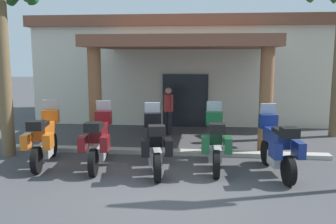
# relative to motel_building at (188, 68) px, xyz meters

# --- Properties ---
(ground_plane) EXTENTS (80.00, 80.00, 0.00)m
(ground_plane) POSITION_rel_motel_building_xyz_m (0.03, -9.60, -2.25)
(ground_plane) COLOR #424244
(motel_building) EXTENTS (13.09, 10.10, 4.41)m
(motel_building) POSITION_rel_motel_building_xyz_m (0.00, 0.00, 0.00)
(motel_building) COLOR silver
(motel_building) RESTS_ON ground_plane
(motorcycle_orange) EXTENTS (0.87, 2.20, 1.61)m
(motorcycle_orange) POSITION_rel_motel_building_xyz_m (-3.28, -8.26, -1.55)
(motorcycle_orange) COLOR black
(motorcycle_orange) RESTS_ON ground_plane
(motorcycle_maroon) EXTENTS (0.76, 2.21, 1.61)m
(motorcycle_maroon) POSITION_rel_motel_building_xyz_m (-1.81, -8.30, -1.55)
(motorcycle_maroon) COLOR black
(motorcycle_maroon) RESTS_ON ground_plane
(motorcycle_black) EXTENTS (0.93, 2.19, 1.61)m
(motorcycle_black) POSITION_rel_motel_building_xyz_m (-0.34, -8.51, -1.55)
(motorcycle_black) COLOR black
(motorcycle_black) RESTS_ON ground_plane
(motorcycle_green) EXTENTS (0.71, 2.21, 1.61)m
(motorcycle_green) POSITION_rel_motel_building_xyz_m (1.13, -8.11, -1.55)
(motorcycle_green) COLOR black
(motorcycle_green) RESTS_ON ground_plane
(motorcycle_blue) EXTENTS (0.82, 2.21, 1.61)m
(motorcycle_blue) POSITION_rel_motel_building_xyz_m (2.60, -8.42, -1.55)
(motorcycle_blue) COLOR black
(motorcycle_blue) RESTS_ON ground_plane
(pedestrian) EXTENTS (0.38, 0.42, 1.70)m
(pedestrian) POSITION_rel_motel_building_xyz_m (-0.47, -4.26, -1.27)
(pedestrian) COLOR black
(pedestrian) RESTS_ON ground_plane
(palm_tree_roadside) EXTENTS (2.17, 2.20, 5.33)m
(palm_tree_roadside) POSITION_rel_motel_building_xyz_m (-4.68, -7.54, 1.66)
(palm_tree_roadside) COLOR brown
(palm_tree_roadside) RESTS_ON ground_plane
(curb_strip) EXTENTS (9.35, 0.36, 0.12)m
(curb_strip) POSITION_rel_motel_building_xyz_m (-0.34, -6.88, -2.19)
(curb_strip) COLOR #ADA89E
(curb_strip) RESTS_ON ground_plane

